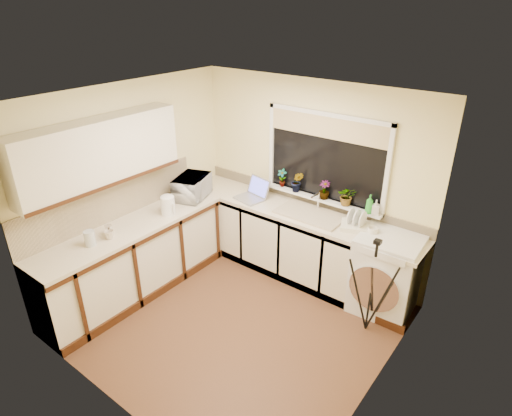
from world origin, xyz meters
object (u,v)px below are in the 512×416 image
object	(u,v)px
dish_rack	(357,226)
soap_bottle_green	(369,204)
laptop	(253,193)
soap_bottle_clear	(376,207)
plant_b	(297,182)
plant_d	(347,196)
tripod	(371,287)
plant_c	(324,190)
kettle	(168,206)
glass_jug	(90,238)
cup_back	(373,231)
steel_jar	(109,230)
cup_left	(109,235)
washing_machine	(386,273)
plant_a	(282,178)
microwave	(192,187)

from	to	relation	value
dish_rack	soap_bottle_green	world-z (taller)	soap_bottle_green
laptop	soap_bottle_clear	size ratio (longest dim) A/B	2.39
plant_b	plant_d	distance (m)	0.68
tripod	plant_c	xyz separation A→B (m)	(-0.98, 0.66, 0.61)
laptop	kettle	xyz separation A→B (m)	(-0.53, -1.00, 0.04)
glass_jug	plant_b	size ratio (longest dim) A/B	0.62
soap_bottle_green	cup_back	size ratio (longest dim) A/B	1.86
laptop	plant_d	xyz separation A→B (m)	(1.20, 0.25, 0.20)
steel_jar	plant_b	size ratio (longest dim) A/B	0.44
laptop	soap_bottle_green	xyz separation A→B (m)	(1.50, 0.22, 0.19)
steel_jar	cup_left	size ratio (longest dim) A/B	1.13
glass_jug	cup_left	distance (m)	0.21
kettle	plant_c	bearing A→B (deg)	41.21
cup_left	dish_rack	bearing A→B (deg)	42.20
tripod	soap_bottle_green	bearing A→B (deg)	132.16
kettle	plant_d	distance (m)	2.14
glass_jug	plant_d	distance (m)	2.91
plant_b	soap_bottle_clear	world-z (taller)	plant_b
plant_d	steel_jar	bearing A→B (deg)	-132.97
plant_c	cup_back	distance (m)	0.82
kettle	steel_jar	size ratio (longest dim) A/B	1.90
laptop	soap_bottle_clear	distance (m)	1.60
soap_bottle_green	cup_back	distance (m)	0.33
laptop	cup_back	bearing A→B (deg)	12.29
tripod	laptop	bearing A→B (deg)	178.73
washing_machine	steel_jar	size ratio (longest dim) A/B	7.92
glass_jug	soap_bottle_clear	world-z (taller)	soap_bottle_clear
plant_a	cup_left	distance (m)	2.23
washing_machine	microwave	bearing A→B (deg)	-171.74
steel_jar	microwave	size ratio (longest dim) A/B	0.23
washing_machine	glass_jug	bearing A→B (deg)	-143.97
steel_jar	cup_left	xyz separation A→B (m)	(0.07, -0.05, -0.01)
plant_c	cup_back	world-z (taller)	plant_c
steel_jar	plant_c	xyz separation A→B (m)	(1.56, 2.00, 0.21)
plant_b	microwave	bearing A→B (deg)	-149.33
plant_c	soap_bottle_clear	distance (m)	0.67
kettle	laptop	bearing A→B (deg)	62.11
dish_rack	soap_bottle_clear	distance (m)	0.30
plant_d	soap_bottle_green	xyz separation A→B (m)	(0.30, -0.04, -0.01)
cup_left	soap_bottle_clear	bearing A→B (deg)	43.07
plant_c	microwave	bearing A→B (deg)	-155.10
glass_jug	microwave	xyz separation A→B (m)	(-0.01, 1.53, 0.06)
plant_a	plant_c	distance (m)	0.62
kettle	washing_machine	bearing A→B (deg)	23.52
plant_b	cup_left	world-z (taller)	plant_b
laptop	dish_rack	bearing A→B (deg)	13.92
dish_rack	plant_a	size ratio (longest dim) A/B	1.53
soap_bottle_clear	plant_d	bearing A→B (deg)	176.14
soap_bottle_green	microwave	bearing A→B (deg)	-162.34
plant_b	glass_jug	bearing A→B (deg)	-117.48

